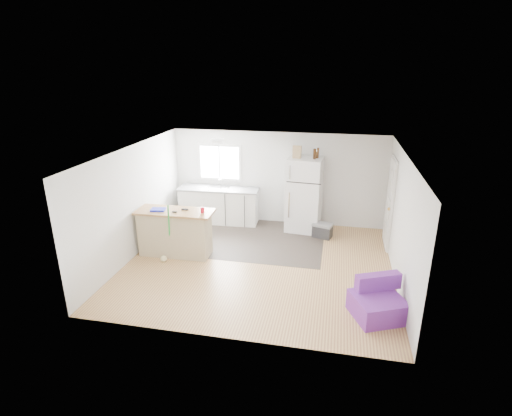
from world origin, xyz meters
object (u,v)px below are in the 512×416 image
at_px(cooler, 322,230).
at_px(mop, 165,251).
at_px(bottle_right, 317,153).
at_px(refrigerator, 304,195).
at_px(kitchen_cabinets, 219,205).
at_px(bottle_left, 315,154).
at_px(peninsula, 175,232).
at_px(purple_seat, 378,303).
at_px(cardboard_box, 297,152).
at_px(blue_tray, 158,210).
at_px(cleaner_jug, 198,251).
at_px(red_cup, 202,210).

xyz_separation_m(cooler, mop, (-3.24, -1.96, 0.05)).
bearing_deg(mop, bottle_right, 8.36).
height_order(refrigerator, bottle_right, bottle_right).
relative_size(kitchen_cabinets, bottle_left, 8.54).
distance_m(kitchen_cabinets, peninsula, 2.11).
relative_size(kitchen_cabinets, peninsula, 1.27).
xyz_separation_m(purple_seat, cardboard_box, (-1.78, 3.41, 1.78)).
bearing_deg(purple_seat, cooler, 84.68).
distance_m(mop, cardboard_box, 3.84).
distance_m(kitchen_cabinets, cardboard_box, 2.56).
relative_size(blue_tray, bottle_left, 1.20).
relative_size(blue_tray, cardboard_box, 1.00).
height_order(refrigerator, cooler, refrigerator).
bearing_deg(cleaner_jug, bottle_left, 50.97).
xyz_separation_m(cooler, bottle_right, (-0.24, 0.43, 1.81)).
relative_size(kitchen_cabinets, cardboard_box, 7.11).
bearing_deg(bottle_right, bottle_left, -118.20).
bearing_deg(mop, red_cup, -3.31).
distance_m(kitchen_cabinets, purple_seat, 5.23).
distance_m(peninsula, refrigerator, 3.33).
bearing_deg(peninsula, purple_seat, -20.63).
bearing_deg(cleaner_jug, bottle_right, 51.87).
xyz_separation_m(peninsula, refrigerator, (2.63, 1.99, 0.41)).
distance_m(kitchen_cabinets, cleaner_jug, 2.15).
height_order(purple_seat, mop, mop).
xyz_separation_m(refrigerator, mop, (-2.73, -2.37, -0.70)).
bearing_deg(peninsula, mop, -105.09).
bearing_deg(cardboard_box, blue_tray, -144.35).
relative_size(cooler, red_cup, 4.46).
relative_size(mop, cardboard_box, 4.38).
xyz_separation_m(mop, cardboard_box, (2.51, 2.29, 1.78)).
distance_m(red_cup, bottle_left, 3.03).
bearing_deg(blue_tray, mop, -53.64).
height_order(cleaner_jug, bottle_right, bottle_right).
height_order(cooler, red_cup, red_cup).
height_order(bottle_left, bottle_right, same).
bearing_deg(blue_tray, red_cup, 3.59).
bearing_deg(mop, purple_seat, -44.85).
distance_m(mop, bottle_right, 4.21).
bearing_deg(cardboard_box, cooler, -24.48).
bearing_deg(purple_seat, peninsula, 136.17).
bearing_deg(kitchen_cabinets, purple_seat, -45.82).
distance_m(red_cup, bottle_right, 3.15).
bearing_deg(blue_tray, kitchen_cabinets, 71.54).
distance_m(peninsula, cooler, 3.54).
xyz_separation_m(blue_tray, cardboard_box, (2.75, 1.97, 0.97)).
height_order(peninsula, refrigerator, refrigerator).
bearing_deg(cooler, peninsula, -137.12).
height_order(cleaner_jug, bottle_left, bottle_left).
bearing_deg(cardboard_box, mop, -137.70).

